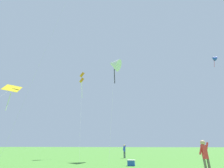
{
  "coord_description": "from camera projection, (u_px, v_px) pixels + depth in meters",
  "views": [
    {
      "loc": [
        -1.19,
        -5.77,
        1.47
      ],
      "look_at": [
        -7.09,
        17.6,
        10.92
      ],
      "focal_mm": 25.34,
      "sensor_mm": 36.0,
      "label": 1
    }
  ],
  "objects": [
    {
      "name": "kite_blue_delta",
      "position": [
        214.0,
        58.0,
        40.91
      ],
      "size": [
        4.21,
        10.79,
        23.43
      ],
      "color": "blue",
      "rests_on": "ground_plane"
    },
    {
      "name": "kite_white_distant",
      "position": [
        114.0,
        64.0,
        22.28
      ],
      "size": [
        2.2,
        6.4,
        13.3
      ],
      "color": "white",
      "rests_on": "ground_plane"
    },
    {
      "name": "kite_yellow_diamond",
      "position": [
        10.0,
        92.0,
        21.0
      ],
      "size": [
        2.14,
        9.76,
        9.44
      ],
      "color": "yellow",
      "rests_on": "ground_plane"
    },
    {
      "name": "person_near_tree",
      "position": [
        124.0,
        150.0,
        20.37
      ],
      "size": [
        0.38,
        0.46,
        1.62
      ],
      "color": "#2D3351",
      "rests_on": "ground_plane"
    },
    {
      "name": "person_in_blue_jacket",
      "position": [
        205.0,
        155.0,
        7.93
      ],
      "size": [
        0.57,
        0.24,
        1.75
      ],
      "color": "#665B4C",
      "rests_on": "ground_plane"
    },
    {
      "name": "kite_pink_low",
      "position": [
        66.0,
        2.0,
        30.09
      ],
      "size": [
        3.33,
        5.22,
        30.1
      ],
      "color": "pink",
      "rests_on": "ground_plane"
    },
    {
      "name": "picnic_cooler",
      "position": [
        131.0,
        163.0,
        12.49
      ],
      "size": [
        0.6,
        0.4,
        0.44
      ],
      "color": "#2351B2",
      "rests_on": "ground_plane"
    },
    {
      "name": "kite_orange_box",
      "position": [
        82.0,
        78.0,
        24.44
      ],
      "size": [
        3.35,
        5.6,
        12.18
      ],
      "color": "orange",
      "rests_on": "ground_plane"
    }
  ]
}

